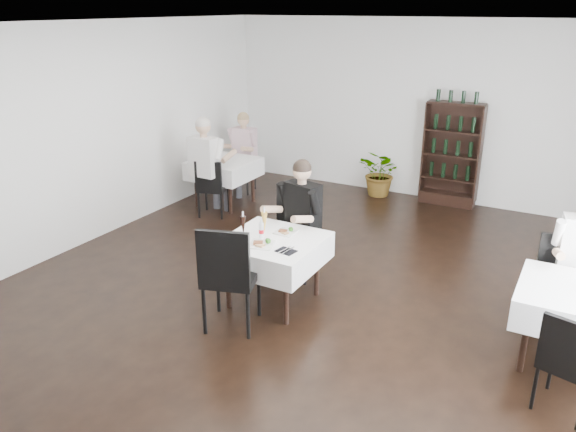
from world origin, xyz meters
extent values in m
plane|color=black|center=(0.00, 0.00, 0.00)|extent=(9.00, 9.00, 0.00)
plane|color=white|center=(0.00, 0.00, 3.00)|extent=(9.00, 9.00, 0.00)
plane|color=white|center=(0.00, 4.50, 1.50)|extent=(7.00, 0.00, 7.00)
plane|color=white|center=(-3.50, 0.00, 1.50)|extent=(0.00, 9.00, 9.00)
cube|color=black|center=(0.60, 4.32, 0.10)|extent=(0.90, 0.28, 0.20)
cylinder|color=black|center=(-0.67, -0.36, 0.35)|extent=(0.06, 0.06, 0.71)
cylinder|color=black|center=(-0.67, 0.36, 0.35)|extent=(0.06, 0.06, 0.71)
cylinder|color=black|center=(0.07, -0.36, 0.35)|extent=(0.06, 0.06, 0.71)
cylinder|color=black|center=(0.07, 0.36, 0.35)|extent=(0.06, 0.06, 0.71)
cube|color=black|center=(-0.30, 0.00, 0.73)|extent=(0.85, 0.85, 0.04)
cube|color=white|center=(-0.30, 0.00, 0.62)|extent=(1.03, 1.03, 0.30)
cylinder|color=black|center=(-3.04, 2.16, 0.35)|extent=(0.06, 0.06, 0.71)
cylinder|color=black|center=(-3.04, 2.84, 0.35)|extent=(0.06, 0.06, 0.71)
cylinder|color=black|center=(-2.36, 2.16, 0.35)|extent=(0.06, 0.06, 0.71)
cylinder|color=black|center=(-2.36, 2.84, 0.35)|extent=(0.06, 0.06, 0.71)
cube|color=black|center=(-2.70, 2.50, 0.73)|extent=(0.80, 0.80, 0.04)
cube|color=white|center=(-2.70, 2.50, 0.62)|extent=(0.98, 0.98, 0.30)
cylinder|color=black|center=(2.36, -0.04, 0.35)|extent=(0.06, 0.06, 0.71)
cylinder|color=black|center=(2.36, 0.64, 0.35)|extent=(0.06, 0.06, 0.71)
cube|color=black|center=(2.70, 0.30, 0.73)|extent=(0.80, 0.80, 0.04)
cube|color=white|center=(2.70, 0.30, 0.62)|extent=(0.98, 0.98, 0.30)
imported|color=#255B1F|center=(-0.54, 4.18, 0.41)|extent=(0.92, 0.86, 0.83)
cylinder|color=black|center=(-0.60, 0.42, 0.25)|extent=(0.04, 0.04, 0.51)
cylinder|color=black|center=(-0.70, 0.85, 0.25)|extent=(0.04, 0.04, 0.51)
cylinder|color=black|center=(-0.17, 0.53, 0.25)|extent=(0.04, 0.04, 0.51)
cylinder|color=black|center=(-0.27, 0.96, 0.25)|extent=(0.04, 0.04, 0.51)
cube|color=black|center=(-0.44, 0.69, 0.54)|extent=(0.61, 0.61, 0.08)
cube|color=black|center=(-0.49, 0.91, 0.84)|extent=(0.51, 0.17, 0.55)
cylinder|color=black|center=(-0.27, -0.35, 0.26)|extent=(0.04, 0.04, 0.53)
cylinder|color=black|center=(-0.13, -0.79, 0.26)|extent=(0.04, 0.04, 0.53)
cylinder|color=black|center=(-0.71, -0.49, 0.26)|extent=(0.04, 0.04, 0.53)
cylinder|color=black|center=(-0.57, -0.93, 0.26)|extent=(0.04, 0.04, 0.53)
cube|color=black|center=(-0.42, -0.64, 0.56)|extent=(0.66, 0.66, 0.08)
cube|color=black|center=(-0.35, -0.87, 0.87)|extent=(0.52, 0.22, 0.57)
cylinder|color=black|center=(-2.99, 2.99, 0.22)|extent=(0.03, 0.03, 0.44)
cylinder|color=black|center=(-3.07, 3.36, 0.22)|extent=(0.03, 0.03, 0.44)
cylinder|color=black|center=(-2.61, 3.07, 0.22)|extent=(0.03, 0.03, 0.44)
cylinder|color=black|center=(-2.69, 3.44, 0.22)|extent=(0.03, 0.03, 0.44)
cube|color=black|center=(-2.84, 3.21, 0.47)|extent=(0.52, 0.52, 0.07)
cube|color=black|center=(-2.88, 3.41, 0.73)|extent=(0.44, 0.14, 0.48)
cylinder|color=black|center=(-2.44, 2.21, 0.21)|extent=(0.03, 0.03, 0.43)
cylinder|color=black|center=(-2.33, 1.86, 0.21)|extent=(0.03, 0.03, 0.43)
cylinder|color=black|center=(-2.79, 2.10, 0.21)|extent=(0.03, 0.03, 0.43)
cylinder|color=black|center=(-2.68, 1.74, 0.21)|extent=(0.03, 0.03, 0.43)
cube|color=black|center=(-2.56, 1.98, 0.45)|extent=(0.54, 0.54, 0.06)
cube|color=black|center=(-2.50, 1.79, 0.70)|extent=(0.42, 0.18, 0.46)
cylinder|color=black|center=(2.42, 0.63, 0.23)|extent=(0.04, 0.04, 0.45)
cylinder|color=black|center=(2.33, 1.02, 0.23)|extent=(0.04, 0.04, 0.45)
cylinder|color=black|center=(2.71, 1.11, 0.23)|extent=(0.04, 0.04, 0.45)
cube|color=black|center=(2.57, 0.87, 0.48)|extent=(0.54, 0.54, 0.07)
cube|color=black|center=(2.52, 1.07, 0.75)|extent=(0.45, 0.15, 0.49)
cylinder|color=black|center=(2.61, -0.19, 0.21)|extent=(0.03, 0.03, 0.42)
cylinder|color=black|center=(2.52, -0.54, 0.21)|extent=(0.03, 0.03, 0.42)
cube|color=black|center=(2.74, -0.42, 0.45)|extent=(0.51, 0.51, 0.06)
cube|color=black|center=(2.69, -0.60, 0.69)|extent=(0.42, 0.15, 0.46)
cube|color=#3B3C42|center=(-0.44, 0.53, 0.59)|extent=(0.25, 0.46, 0.15)
cylinder|color=#3B3C42|center=(-0.49, 0.34, 0.26)|extent=(0.12, 0.12, 0.51)
cube|color=#3B3C42|center=(-0.24, 0.47, 0.59)|extent=(0.25, 0.46, 0.15)
cylinder|color=#3B3C42|center=(-0.28, 0.29, 0.26)|extent=(0.12, 0.12, 0.51)
cube|color=black|center=(-0.29, 0.69, 0.93)|extent=(0.46, 0.33, 0.58)
cylinder|color=tan|center=(-0.59, 0.48, 0.91)|extent=(0.16, 0.34, 0.16)
cylinder|color=tan|center=(-0.12, 0.36, 0.91)|extent=(0.16, 0.34, 0.16)
sphere|color=tan|center=(-0.29, 0.67, 1.37)|extent=(0.22, 0.22, 0.22)
sphere|color=black|center=(-0.29, 0.67, 1.40)|extent=(0.22, 0.22, 0.22)
cube|color=#3B3C42|center=(-2.88, 3.06, 0.56)|extent=(0.14, 0.42, 0.14)
cylinder|color=#3B3C42|center=(-2.88, 2.88, 0.24)|extent=(0.11, 0.11, 0.49)
cube|color=#3B3C42|center=(-2.68, 3.06, 0.56)|extent=(0.14, 0.42, 0.14)
cylinder|color=#3B3C42|center=(-2.68, 2.88, 0.24)|extent=(0.11, 0.11, 0.49)
cube|color=#CEA9B2|center=(-2.77, 3.25, 0.89)|extent=(0.40, 0.22, 0.55)
cylinder|color=tan|center=(-3.01, 2.99, 0.87)|extent=(0.08, 0.31, 0.15)
cylinder|color=tan|center=(-2.55, 2.98, 0.87)|extent=(0.08, 0.31, 0.15)
sphere|color=tan|center=(-2.77, 3.23, 1.31)|extent=(0.21, 0.21, 0.21)
sphere|color=olive|center=(-2.77, 3.23, 1.34)|extent=(0.21, 0.21, 0.21)
cube|color=#3B3C42|center=(-2.48, 2.04, 0.62)|extent=(0.17, 0.47, 0.16)
cylinder|color=#3B3C42|center=(-2.48, 2.24, 0.27)|extent=(0.12, 0.12, 0.54)
cube|color=#3B3C42|center=(-2.71, 2.05, 0.62)|extent=(0.17, 0.47, 0.16)
cylinder|color=#3B3C42|center=(-2.70, 2.25, 0.27)|extent=(0.12, 0.12, 0.54)
cube|color=silver|center=(-2.60, 1.84, 0.99)|extent=(0.45, 0.26, 0.61)
cylinder|color=tan|center=(-2.34, 2.13, 0.97)|extent=(0.10, 0.35, 0.17)
cylinder|color=tan|center=(-2.85, 2.15, 0.97)|extent=(0.10, 0.35, 0.17)
sphere|color=tan|center=(-2.60, 1.86, 1.45)|extent=(0.23, 0.23, 0.23)
sphere|color=beige|center=(-2.60, 1.86, 1.49)|extent=(0.23, 0.23, 0.23)
cube|color=#3B3C42|center=(2.61, 0.83, 0.59)|extent=(0.22, 0.46, 0.15)
cylinder|color=#3B3C42|center=(2.65, 0.64, 0.26)|extent=(0.12, 0.12, 0.51)
cylinder|color=tan|center=(2.49, 0.72, 0.91)|extent=(0.14, 0.33, 0.16)
cube|color=white|center=(-0.26, 0.22, 0.78)|extent=(0.23, 0.23, 0.02)
cube|color=#542918|center=(-0.29, 0.20, 0.80)|extent=(0.10, 0.08, 0.02)
sphere|color=#2B671B|center=(-0.21, 0.25, 0.81)|extent=(0.05, 0.05, 0.05)
cube|color=#8E6340|center=(-0.24, 0.16, 0.79)|extent=(0.09, 0.08, 0.02)
cube|color=white|center=(-0.32, -0.21, 0.78)|extent=(0.31, 0.31, 0.02)
cube|color=#542918|center=(-0.35, -0.23, 0.80)|extent=(0.13, 0.12, 0.02)
sphere|color=#2B671B|center=(-0.26, -0.17, 0.82)|extent=(0.06, 0.06, 0.06)
cube|color=#8E6340|center=(-0.30, -0.27, 0.80)|extent=(0.09, 0.07, 0.02)
cone|color=black|center=(-0.64, -0.07, 0.88)|extent=(0.07, 0.07, 0.23)
cylinder|color=silver|center=(-0.64, -0.07, 1.03)|extent=(0.02, 0.02, 0.06)
cone|color=gold|center=(-0.47, 0.11, 0.89)|extent=(0.07, 0.07, 0.24)
cylinder|color=silver|center=(-0.47, 0.11, 1.05)|extent=(0.02, 0.02, 0.06)
cylinder|color=silver|center=(-0.43, -0.04, 0.86)|extent=(0.05, 0.05, 0.18)
cylinder|color=#BB0A15|center=(-0.43, -0.04, 0.85)|extent=(0.06, 0.06, 0.04)
cylinder|color=silver|center=(-0.43, -0.04, 0.97)|extent=(0.02, 0.02, 0.04)
cube|color=black|center=(-0.01, -0.23, 0.77)|extent=(0.22, 0.18, 0.01)
cylinder|color=silver|center=(-0.03, -0.23, 0.79)|extent=(0.05, 0.22, 0.01)
cylinder|color=silver|center=(0.01, -0.23, 0.79)|extent=(0.04, 0.22, 0.01)
camera|label=1|loc=(2.58, -4.89, 3.18)|focal=35.00mm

